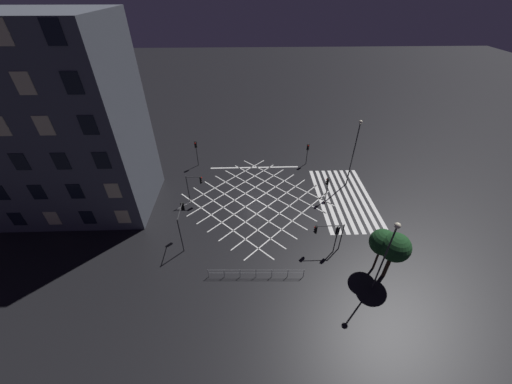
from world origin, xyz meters
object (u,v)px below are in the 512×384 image
street_tree_far (383,242)px  street_lamp_west (355,145)px  traffic_light_nw_main (182,218)px  street_lamp_east (389,246)px  traffic_light_median_north (195,183)px  traffic_light_ne_main (196,149)px  traffic_light_sw_main (337,234)px  traffic_light_se_main (308,150)px  traffic_light_median_south (327,185)px  street_tree_near (395,248)px  traffic_light_sw_cross (327,231)px

street_tree_far → street_lamp_west: bearing=-5.8°
traffic_light_nw_main → street_lamp_east: street_lamp_east is taller
traffic_light_median_north → traffic_light_ne_main: traffic_light_ne_main is taller
traffic_light_sw_main → traffic_light_nw_main: (1.94, 15.60, 0.82)m
traffic_light_se_main → street_lamp_east: bearing=6.2°
traffic_light_median_south → street_lamp_east: (-12.94, -1.56, 3.19)m
street_lamp_east → traffic_light_se_main: bearing=6.2°
traffic_light_sw_main → traffic_light_nw_main: size_ratio=0.78×
traffic_light_nw_main → street_tree_near: (-5.14, -19.70, 0.63)m
traffic_light_sw_cross → street_lamp_west: street_lamp_west is taller
street_lamp_west → traffic_light_ne_main: bearing=75.2°
street_tree_near → traffic_light_nw_main: bearing=75.4°
traffic_light_ne_main → traffic_light_sw_cross: (-17.23, -15.32, -0.26)m
street_tree_near → street_tree_far: size_ratio=1.07×
traffic_light_sw_cross → street_tree_near: (-3.49, -5.07, 1.33)m
street_lamp_east → street_lamp_west: bearing=-8.0°
traffic_light_se_main → traffic_light_ne_main: bearing=-90.5°
traffic_light_se_main → street_tree_near: size_ratio=0.64×
street_lamp_east → street_lamp_west: 16.60m
traffic_light_sw_main → street_tree_near: size_ratio=0.65×
street_lamp_east → street_tree_far: street_lamp_east is taller
traffic_light_nw_main → street_lamp_west: street_lamp_west is taller
traffic_light_median_north → traffic_light_ne_main: (8.80, 1.08, -0.00)m
street_tree_near → street_lamp_west: bearing=-2.9°
traffic_light_ne_main → street_lamp_west: bearing=75.2°
traffic_light_median_north → traffic_light_se_main: bearing=29.4°
traffic_light_sw_main → street_lamp_east: (-4.49, -2.56, 3.18)m
traffic_light_ne_main → traffic_light_median_south: bearing=62.3°
traffic_light_sw_main → street_tree_near: street_tree_near is taller
traffic_light_se_main → street_lamp_east: 22.23m
traffic_light_median_south → traffic_light_se_main: traffic_light_median_south is taller
traffic_light_median_north → traffic_light_ne_main: size_ratio=0.98×
traffic_light_median_north → street_tree_far: (-11.07, -18.61, 0.85)m
traffic_light_median_north → street_lamp_west: bearing=9.1°
street_lamp_west → street_tree_near: street_lamp_west is taller
traffic_light_sw_main → traffic_light_nw_main: bearing=82.9°
street_lamp_west → traffic_light_sw_main: bearing=157.9°
traffic_light_ne_main → traffic_light_se_main: (-0.14, -16.47, -0.43)m
traffic_light_ne_main → traffic_light_sw_cross: bearing=41.7°
street_lamp_west → traffic_light_median_north: bearing=99.1°
traffic_light_nw_main → traffic_light_median_south: bearing=-68.6°
traffic_light_nw_main → traffic_light_se_main: size_ratio=1.31×
traffic_light_nw_main → street_tree_near: street_tree_near is taller
traffic_light_median_north → traffic_light_median_south: (-0.27, -16.21, -0.40)m
traffic_light_median_north → traffic_light_sw_main: bearing=-29.8°
traffic_light_sw_main → traffic_light_se_main: 17.37m
traffic_light_median_south → traffic_light_nw_main: size_ratio=0.77×
traffic_light_se_main → street_tree_far: size_ratio=0.69×
traffic_light_sw_main → traffic_light_se_main: bearing=-0.6°
traffic_light_sw_cross → street_tree_far: street_tree_far is taller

